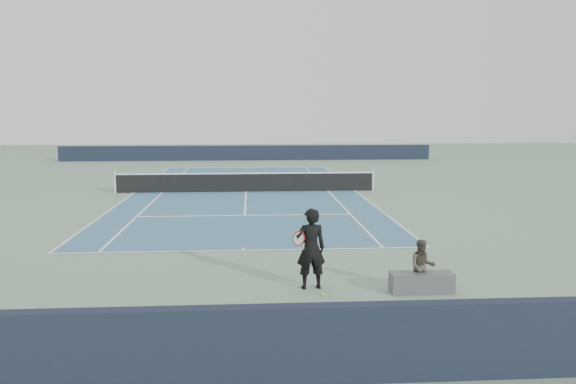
{
  "coord_description": "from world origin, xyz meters",
  "views": [
    {
      "loc": [
        0.24,
        -27.73,
        4.03
      ],
      "look_at": [
        1.58,
        -7.71,
        1.1
      ],
      "focal_mm": 35.0,
      "sensor_mm": 36.0,
      "label": 1
    }
  ],
  "objects": [
    {
      "name": "spectator_bench",
      "position": [
        4.02,
        -15.88,
        0.42
      ],
      "size": [
        1.44,
        0.62,
        1.2
      ],
      "color": "#505054",
      "rests_on": "ground"
    },
    {
      "name": "ground",
      "position": [
        0.0,
        0.0,
        0.0
      ],
      "size": [
        80.0,
        80.0,
        0.0
      ],
      "primitive_type": "plane",
      "color": "slate"
    },
    {
      "name": "court_surface",
      "position": [
        0.0,
        0.0,
        0.01
      ],
      "size": [
        10.97,
        23.77,
        0.01
      ],
      "primitive_type": "cube",
      "color": "#386684",
      "rests_on": "ground"
    },
    {
      "name": "windscreen_far",
      "position": [
        0.0,
        17.88,
        0.6
      ],
      "size": [
        30.0,
        0.25,
        1.2
      ],
      "primitive_type": "cube",
      "color": "black",
      "rests_on": "ground"
    },
    {
      "name": "tennis_net",
      "position": [
        0.0,
        0.0,
        0.5
      ],
      "size": [
        12.9,
        0.1,
        1.07
      ],
      "color": "silver",
      "rests_on": "ground"
    },
    {
      "name": "tennis_player",
      "position": [
        1.58,
        -15.42,
        0.93
      ],
      "size": [
        0.83,
        0.58,
        1.86
      ],
      "color": "black",
      "rests_on": "ground"
    },
    {
      "name": "windscreen_near",
      "position": [
        0.0,
        -19.88,
        0.6
      ],
      "size": [
        30.0,
        0.25,
        1.2
      ],
      "primitive_type": "cube",
      "color": "black",
      "rests_on": "ground"
    },
    {
      "name": "tennis_ball",
      "position": [
        1.79,
        -15.97,
        0.03
      ],
      "size": [
        0.07,
        0.07,
        0.07
      ],
      "primitive_type": "sphere",
      "color": "#BBE52E",
      "rests_on": "ground"
    }
  ]
}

